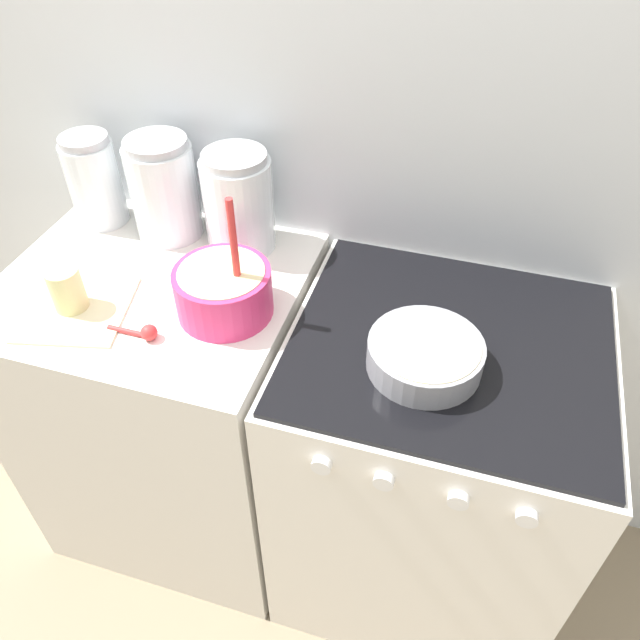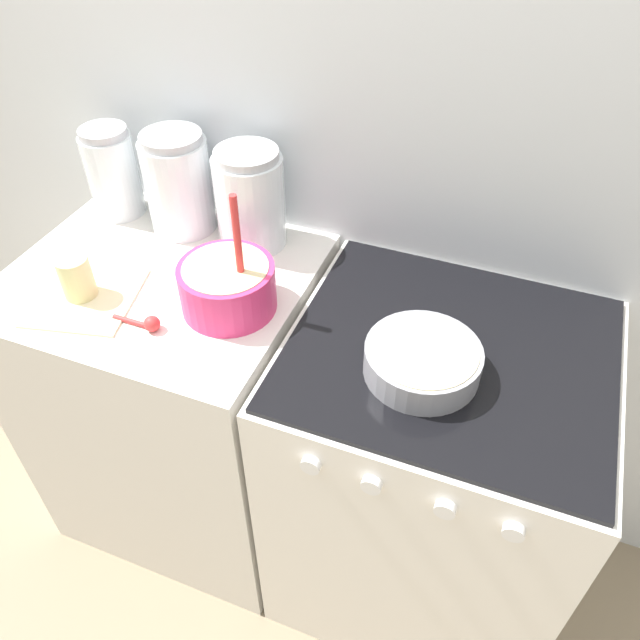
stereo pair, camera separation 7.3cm
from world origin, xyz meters
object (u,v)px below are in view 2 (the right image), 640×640
(storage_jar_middle, at_px, (179,189))
(tin_can, at_px, (77,278))
(baking_pan, at_px, (422,360))
(storage_jar_right, at_px, (250,205))
(mixing_bowl, at_px, (227,284))
(storage_jar_left, at_px, (114,178))
(stove, at_px, (426,477))

(storage_jar_middle, xyz_separation_m, tin_can, (-0.07, -0.34, -0.06))
(baking_pan, height_order, tin_can, tin_can)
(baking_pan, relative_size, storage_jar_middle, 0.91)
(storage_jar_right, xyz_separation_m, tin_can, (-0.27, -0.34, -0.05))
(mixing_bowl, xyz_separation_m, baking_pan, (0.45, -0.04, -0.03))
(storage_jar_middle, relative_size, storage_jar_right, 1.02)
(mixing_bowl, bearing_deg, storage_jar_left, 151.58)
(baking_pan, distance_m, storage_jar_middle, 0.78)
(mixing_bowl, relative_size, tin_can, 2.76)
(storage_jar_left, height_order, storage_jar_middle, storage_jar_middle)
(storage_jar_right, distance_m, tin_can, 0.44)
(stove, distance_m, storage_jar_right, 0.83)
(storage_jar_right, bearing_deg, baking_pan, -29.46)
(storage_jar_right, bearing_deg, tin_can, -128.61)
(stove, xyz_separation_m, storage_jar_right, (-0.56, 0.21, 0.58))
(stove, distance_m, storage_jar_left, 1.14)
(stove, distance_m, mixing_bowl, 0.73)
(mixing_bowl, bearing_deg, baking_pan, -5.23)
(tin_can, bearing_deg, stove, 9.12)
(stove, xyz_separation_m, baking_pan, (-0.05, -0.08, 0.50))
(baking_pan, height_order, storage_jar_right, storage_jar_right)
(storage_jar_right, bearing_deg, storage_jar_left, -180.00)
(baking_pan, bearing_deg, tin_can, -176.33)
(stove, height_order, baking_pan, baking_pan)
(stove, relative_size, storage_jar_right, 3.72)
(mixing_bowl, height_order, storage_jar_right, mixing_bowl)
(baking_pan, bearing_deg, storage_jar_right, 150.54)
(mixing_bowl, height_order, tin_can, mixing_bowl)
(storage_jar_left, xyz_separation_m, storage_jar_middle, (0.20, -0.00, 0.01))
(storage_jar_right, relative_size, tin_can, 2.35)
(mixing_bowl, height_order, storage_jar_middle, mixing_bowl)
(storage_jar_left, relative_size, storage_jar_right, 0.94)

